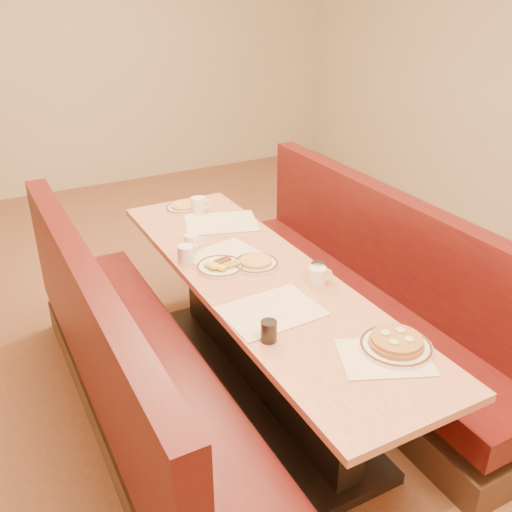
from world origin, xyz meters
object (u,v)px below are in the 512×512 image
coffee_mug_d (192,241)px  diner_table (260,335)px  soda_tumbler_mid (318,272)px  booth_right (364,305)px  coffee_mug_c (199,205)px  coffee_mug_b (186,253)px  soda_tumbler_near (269,331)px  pancake_plate (396,344)px  eggs_plate (220,266)px  booth_left (132,377)px  coffee_mug_a (318,276)px

coffee_mug_d → diner_table: bearing=-50.4°
diner_table → soda_tumbler_mid: (0.25, -0.18, 0.42)m
booth_right → coffee_mug_c: size_ratio=18.65×
coffee_mug_b → soda_tumbler_near: size_ratio=1.28×
diner_table → pancake_plate: bearing=-76.6°
soda_tumbler_near → soda_tumbler_mid: 0.61m
coffee_mug_b → eggs_plate: bearing=-66.8°
booth_right → soda_tumbler_near: size_ratio=25.27×
soda_tumbler_mid → booth_left: bearing=169.7°
booth_left → diner_table: bearing=0.0°
coffee_mug_b → coffee_mug_a: bearing=-62.8°
diner_table → coffee_mug_b: (-0.28, 0.34, 0.43)m
pancake_plate → coffee_mug_d: size_ratio=2.82×
booth_left → pancake_plate: booth_left is taller
booth_right → coffee_mug_d: size_ratio=22.64×
soda_tumbler_mid → coffee_mug_d: bearing=123.1°
eggs_plate → coffee_mug_d: (-0.04, 0.31, 0.03)m
diner_table → soda_tumbler_mid: soda_tumbler_mid is taller
booth_right → soda_tumbler_near: (-0.98, -0.53, 0.44)m
booth_right → soda_tumbler_mid: (-0.49, -0.18, 0.44)m
coffee_mug_a → coffee_mug_c: (-0.15, 1.19, 0.00)m
pancake_plate → coffee_mug_b: coffee_mug_b is taller
pancake_plate → eggs_plate: pancake_plate is taller
pancake_plate → soda_tumbler_mid: size_ratio=3.13×
diner_table → coffee_mug_d: (-0.19, 0.48, 0.42)m
soda_tumbler_near → diner_table: bearing=65.2°
pancake_plate → coffee_mug_c: (-0.13, 1.81, 0.03)m
soda_tumbler_mid → soda_tumbler_near: bearing=-144.1°
soda_tumbler_near → soda_tumbler_mid: bearing=35.9°
booth_right → coffee_mug_a: (-0.51, -0.22, 0.44)m
booth_right → coffee_mug_c: bearing=124.3°
booth_right → coffee_mug_b: (-1.01, 0.34, 0.44)m
eggs_plate → coffee_mug_a: (0.37, -0.39, 0.04)m
booth_left → coffee_mug_d: 0.85m
coffee_mug_d → booth_left: bearing=-120.0°
coffee_mug_d → soda_tumbler_mid: size_ratio=1.11×
diner_table → coffee_mug_d: coffee_mug_d is taller
eggs_plate → coffee_mug_c: 0.83m
booth_left → coffee_mug_b: (0.46, 0.34, 0.44)m
pancake_plate → soda_tumbler_near: bearing=145.3°
eggs_plate → soda_tumbler_mid: (0.40, -0.35, 0.03)m
coffee_mug_a → coffee_mug_d: (-0.40, 0.70, -0.01)m
soda_tumbler_mid → coffee_mug_b: bearing=135.2°
soda_tumbler_mid → pancake_plate: bearing=-93.8°
booth_left → coffee_mug_a: 1.07m
pancake_plate → coffee_mug_b: 1.28m
booth_right → soda_tumbler_near: bearing=-151.5°
coffee_mug_a → diner_table: bearing=147.9°
booth_right → pancake_plate: booth_right is taller
booth_left → pancake_plate: bearing=-42.0°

